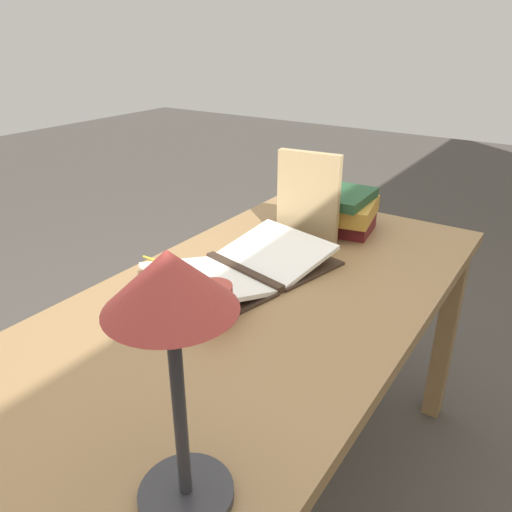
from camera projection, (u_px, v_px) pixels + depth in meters
The scene contains 8 objects.
ground_plane at pixel (260, 499), 1.54m from camera, with size 12.00×12.00×0.00m, color #47423D.
reading_desk at pixel (260, 325), 1.28m from camera, with size 1.48×0.76×0.73m.
open_book at pixel (243, 268), 1.33m from camera, with size 0.55×0.40×0.06m.
book_stack_tall at pixel (332, 209), 1.62m from camera, with size 0.26×0.30×0.13m.
book_standing_upright at pixel (308, 198), 1.49m from camera, with size 0.05×0.19×0.28m.
reading_lamp at pixel (172, 318), 0.58m from camera, with size 0.16×0.16×0.38m.
coffee_mug at pixel (215, 304), 1.10m from camera, with size 0.11×0.08×0.09m.
pencil at pixel (164, 263), 1.39m from camera, with size 0.01×0.16×0.01m.
Camera 1 is at (0.91, 0.59, 1.33)m, focal length 35.00 mm.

